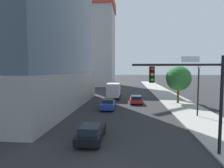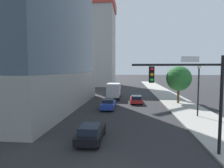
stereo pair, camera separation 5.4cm
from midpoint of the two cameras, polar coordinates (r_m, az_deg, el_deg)
The scene contains 9 objects.
sidewalk at distance 29.22m, azimuth 21.15°, elevation -6.74°, with size 5.24×120.00×0.15m, color #9E9B93.
construction_building at distance 67.59m, azimuth -4.91°, elevation 13.21°, with size 13.16×18.52×37.56m.
traffic_light_pole at distance 12.93m, azimuth 22.65°, elevation -0.75°, with size 5.71×0.48×6.28m.
street_lamp at distance 23.94m, azimuth 24.65°, elevation 0.35°, with size 0.44×0.44×5.97m.
street_tree at distance 32.20m, azimuth 19.45°, elevation 1.58°, with size 3.99×3.99×5.99m.
car_black at distance 15.22m, azimuth -6.39°, elevation -14.35°, with size 1.75×4.39×1.36m.
car_blue at distance 26.80m, azimuth -1.17°, elevation -6.05°, with size 1.79×4.53×1.40m.
car_red at distance 31.25m, azimuth 7.25°, elevation -4.64°, with size 1.94×4.13×1.38m.
box_truck at distance 36.22m, azimuth 0.53°, elevation -1.77°, with size 2.33×6.70×3.01m.
Camera 1 is at (0.74, -7.57, 5.54)m, focal length 30.19 mm.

